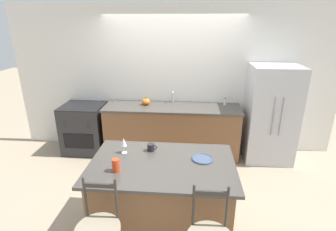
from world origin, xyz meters
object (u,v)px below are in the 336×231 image
at_px(tumbler_cup, 116,165).
at_px(soap_bottle, 225,102).
at_px(coffee_mug, 151,147).
at_px(refrigerator, 270,114).
at_px(dinner_plate, 202,159).
at_px(pumpkin_decoration, 146,102).
at_px(wine_glass, 124,142).
at_px(oven_range, 85,128).

relative_size(tumbler_cup, soap_bottle, 0.99).
relative_size(coffee_mug, soap_bottle, 0.83).
distance_m(refrigerator, dinner_plate, 2.20).
bearing_deg(pumpkin_decoration, coffee_mug, -78.70).
bearing_deg(refrigerator, wine_glass, -141.65).
bearing_deg(dinner_plate, coffee_mug, 165.22).
bearing_deg(refrigerator, dinner_plate, -124.89).
relative_size(dinner_plate, pumpkin_decoration, 1.59).
xyz_separation_m(oven_range, soap_bottle, (2.62, 0.16, 0.54)).
xyz_separation_m(dinner_plate, coffee_mug, (-0.61, 0.16, 0.04)).
bearing_deg(coffee_mug, tumbler_cup, -121.97).
relative_size(oven_range, wine_glass, 4.74).
height_order(refrigerator, tumbler_cup, refrigerator).
bearing_deg(soap_bottle, refrigerator, -12.78).
distance_m(wine_glass, pumpkin_decoration, 1.81).
relative_size(dinner_plate, wine_glass, 1.25).
xyz_separation_m(oven_range, tumbler_cup, (1.23, -2.14, 0.54)).
bearing_deg(dinner_plate, wine_glass, 174.92).
height_order(oven_range, tumbler_cup, tumbler_cup).
distance_m(refrigerator, tumbler_cup, 3.03).
height_order(refrigerator, pumpkin_decoration, refrigerator).
bearing_deg(dinner_plate, oven_range, 139.55).
bearing_deg(coffee_mug, oven_range, 132.63).
distance_m(refrigerator, coffee_mug, 2.49).
relative_size(refrigerator, soap_bottle, 12.05).
relative_size(dinner_plate, coffee_mug, 2.05).
height_order(pumpkin_decoration, soap_bottle, same).
height_order(dinner_plate, soap_bottle, soap_bottle).
distance_m(coffee_mug, soap_bottle, 2.12).
height_order(dinner_plate, coffee_mug, coffee_mug).
bearing_deg(refrigerator, oven_range, 179.67).
xyz_separation_m(dinner_plate, pumpkin_decoration, (-0.95, 1.89, 0.07)).
distance_m(tumbler_cup, pumpkin_decoration, 2.20).
relative_size(wine_glass, soap_bottle, 1.37).
height_order(coffee_mug, pumpkin_decoration, pumpkin_decoration).
bearing_deg(refrigerator, tumbler_cup, -135.57).
bearing_deg(oven_range, tumbler_cup, -60.09).
distance_m(coffee_mug, tumbler_cup, 0.56).
bearing_deg(coffee_mug, soap_bottle, 59.10).
relative_size(refrigerator, coffee_mug, 14.50).
height_order(refrigerator, oven_range, refrigerator).
bearing_deg(soap_bottle, pumpkin_decoration, -176.33).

